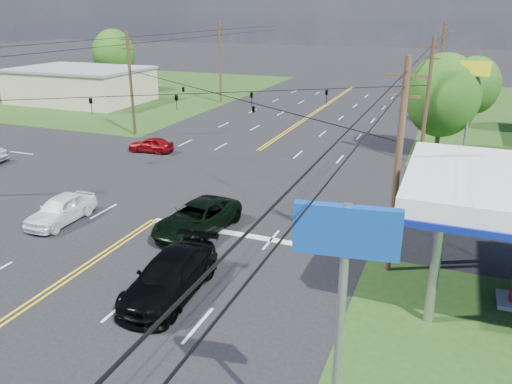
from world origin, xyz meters
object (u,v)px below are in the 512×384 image
at_px(tree_right_a, 443,96).
at_px(pickup_white, 61,209).
at_px(pole_nw, 131,82).
at_px(suv_black, 170,276).
at_px(polesign_se, 343,276).
at_px(pole_right_far, 440,70).
at_px(pole_left_far, 220,61).
at_px(pickup_dkgreen, 197,218).
at_px(retail_nw, 81,86).
at_px(pole_ne, 427,100).
at_px(tree_far_l, 114,54).
at_px(pole_se, 397,167).
at_px(tree_right_b, 474,85).

bearing_deg(tree_right_a, pickup_white, -130.18).
relative_size(pole_nw, suv_black, 1.63).
distance_m(pickup_white, polesign_se, 21.32).
bearing_deg(pole_right_far, polesign_se, -89.80).
bearing_deg(pole_left_far, suv_black, -67.11).
height_order(pickup_dkgreen, polesign_se, polesign_se).
relative_size(retail_nw, pickup_white, 3.57).
relative_size(pole_ne, tree_far_l, 1.09).
distance_m(pole_ne, pickup_dkgreen, 20.57).
bearing_deg(pole_left_far, pole_nw, -90.00).
bearing_deg(pole_left_far, pickup_dkgreen, -66.33).
xyz_separation_m(pole_se, pole_left_far, (-26.00, 37.00, 0.25)).
relative_size(pole_ne, pole_right_far, 0.95).
relative_size(tree_far_l, pickup_white, 1.95).
relative_size(tree_right_a, suv_black, 1.41).
bearing_deg(pole_se, pickup_white, -176.41).
height_order(pole_nw, pole_left_far, pole_left_far).
height_order(tree_far_l, polesign_se, tree_far_l).
bearing_deg(pole_right_far, pole_ne, -90.00).
bearing_deg(pole_ne, pickup_white, -132.76).
bearing_deg(retail_nw, pickup_white, -51.73).
height_order(retail_nw, tree_right_b, tree_right_b).
bearing_deg(tree_right_b, retail_nw, -177.54).
xyz_separation_m(pickup_dkgreen, polesign_se, (10.17, -12.11, 5.06)).
relative_size(pole_nw, tree_right_b, 1.34).
xyz_separation_m(retail_nw, tree_far_l, (-2.00, 10.00, 3.19)).
relative_size(pole_se, pole_right_far, 0.95).
xyz_separation_m(pole_se, pole_nw, (-26.00, 18.00, 0.00)).
xyz_separation_m(retail_nw, polesign_se, (43.17, -42.61, 3.85)).
height_order(pole_left_far, tree_far_l, pole_left_far).
height_order(pole_ne, pole_left_far, pole_left_far).
distance_m(pole_ne, tree_far_l, 50.54).
xyz_separation_m(suv_black, polesign_se, (8.26, -6.18, 5.01)).
bearing_deg(tree_right_b, tree_far_l, 170.63).
height_order(pole_ne, pole_right_far, pole_right_far).
height_order(tree_far_l, pickup_white, tree_far_l).
relative_size(pole_nw, pole_left_far, 0.95).
bearing_deg(pole_right_far, tree_right_b, -48.81).
bearing_deg(pole_nw, suv_black, -52.60).
bearing_deg(pole_ne, retail_nw, 163.18).
height_order(pole_right_far, pickup_white, pole_right_far).
relative_size(tree_right_b, tree_far_l, 0.81).
bearing_deg(pole_nw, retail_nw, 142.59).
distance_m(pole_se, pickup_dkgreen, 10.83).
relative_size(pole_nw, pole_right_far, 0.95).
distance_m(pole_left_far, pickup_white, 39.26).
relative_size(suv_black, polesign_se, 0.78).
relative_size(pickup_dkgreen, pickup_white, 1.28).
height_order(pole_right_far, tree_right_b, pole_right_far).
relative_size(pole_se, pickup_white, 2.12).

